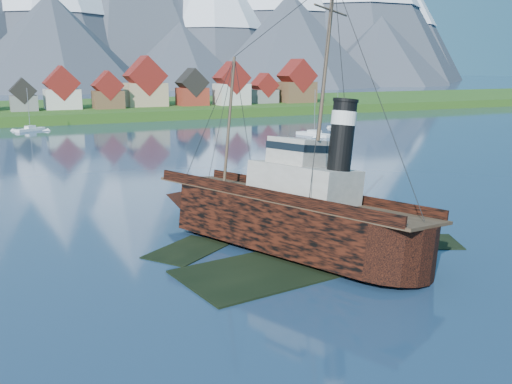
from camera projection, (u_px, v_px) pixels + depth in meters
name	position (u px, v px, depth m)	size (l,w,h in m)	color
ground	(302.00, 256.00, 52.43)	(1400.00, 1400.00, 0.00)	#1B324E
shoal	(307.00, 250.00, 55.14)	(31.71, 21.24, 1.14)	black
shore_bank	(64.00, 114.00, 202.43)	(600.00, 80.00, 3.20)	#214C15
seawall	(80.00, 124.00, 168.90)	(600.00, 2.50, 2.00)	#3F3D38
tugboat_wreck	(276.00, 211.00, 55.48)	(7.67, 33.06, 26.20)	black
sailboat_d	(337.00, 128.00, 155.33)	(2.60, 7.65, 10.24)	white
sailboat_e	(314.00, 135.00, 140.92)	(5.33, 10.45, 11.77)	white
sailboat_f	(30.00, 130.00, 151.10)	(7.94, 6.21, 11.73)	white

